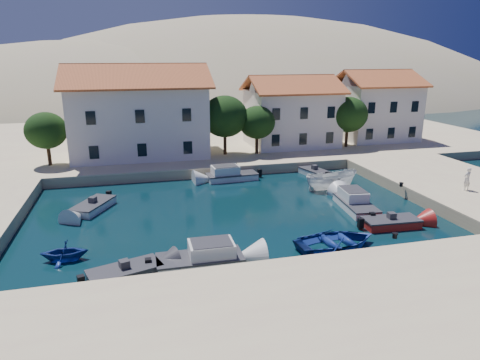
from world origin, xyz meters
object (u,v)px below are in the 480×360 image
object	(u,v)px
cabin_cruiser_south	(200,259)
cabin_cruiser_east	(356,203)
pedestrian	(467,179)
boat_east	(331,189)
building_right	(376,104)
rowboat_south	(336,247)
building_left	(139,109)
building_mid	(291,110)

from	to	relation	value
cabin_cruiser_south	cabin_cruiser_east	xyz separation A→B (m)	(13.28, 6.32, 0.00)
cabin_cruiser_south	pedestrian	distance (m)	23.56
cabin_cruiser_east	boat_east	world-z (taller)	cabin_cruiser_east
building_right	rowboat_south	distance (m)	33.91
building_left	pedestrian	distance (m)	32.52
building_right	rowboat_south	xyz separation A→B (m)	(-18.98, -27.57, -5.47)
building_right	cabin_cruiser_east	distance (m)	26.43
building_mid	building_left	bearing A→B (deg)	-176.82
building_mid	pedestrian	size ratio (longest dim) A/B	5.51
cabin_cruiser_east	boat_east	xyz separation A→B (m)	(0.41, 5.20, -0.48)
cabin_cruiser_south	cabin_cruiser_east	bearing A→B (deg)	26.42
building_mid	building_right	world-z (taller)	building_right
building_right	boat_east	world-z (taller)	building_right
cabin_cruiser_east	building_mid	bearing A→B (deg)	-0.25
building_left	cabin_cruiser_south	bearing A→B (deg)	-84.76
building_mid	cabin_cruiser_east	world-z (taller)	building_mid
cabin_cruiser_east	boat_east	distance (m)	5.24
cabin_cruiser_south	building_left	bearing A→B (deg)	96.21
building_mid	rowboat_south	distance (m)	27.96
building_mid	cabin_cruiser_south	world-z (taller)	building_mid
cabin_cruiser_south	building_mid	bearing A→B (deg)	60.87
cabin_cruiser_east	building_right	bearing A→B (deg)	-27.32
building_left	building_mid	world-z (taller)	building_left
building_left	cabin_cruiser_south	world-z (taller)	building_left
building_left	building_mid	xyz separation A→B (m)	(18.00, 1.00, -0.71)
rowboat_south	pedestrian	size ratio (longest dim) A/B	2.78
rowboat_south	boat_east	xyz separation A→B (m)	(5.04, 11.14, 0.00)
building_mid	cabin_cruiser_east	size ratio (longest dim) A/B	2.04
building_mid	rowboat_south	size ratio (longest dim) A/B	1.98
boat_east	pedestrian	world-z (taller)	pedestrian
boat_east	pedestrian	distance (m)	10.96
pedestrian	boat_east	bearing A→B (deg)	-45.11
building_left	pedestrian	xyz separation A→B (m)	(25.18, -20.19, -3.98)
building_right	pedestrian	size ratio (longest dim) A/B	4.96
building_right	cabin_cruiser_east	size ratio (longest dim) A/B	1.84
building_right	building_mid	bearing A→B (deg)	-175.24
building_right	cabin_cruiser_south	xyz separation A→B (m)	(-27.62, -27.94, -5.00)
cabin_cruiser_south	rowboat_south	bearing A→B (deg)	3.46
boat_east	building_mid	bearing A→B (deg)	-8.44
building_mid	building_right	distance (m)	12.04
building_mid	boat_east	size ratio (longest dim) A/B	2.16
building_left	building_right	world-z (taller)	building_left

